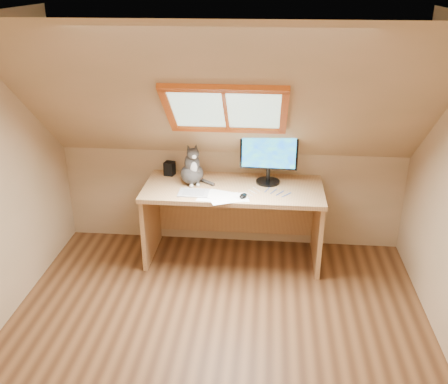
# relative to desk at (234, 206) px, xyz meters

# --- Properties ---
(ground) EXTENTS (3.50, 3.50, 0.00)m
(ground) POSITION_rel_desk_xyz_m (-0.04, -1.45, -0.55)
(ground) COLOR brown
(ground) RESTS_ON ground
(room_shell) EXTENTS (3.52, 3.52, 2.41)m
(room_shell) POSITION_rel_desk_xyz_m (-0.04, -1.54, 0.88)
(room_shell) COLOR tan
(room_shell) RESTS_ON ground
(desk) EXTENTS (1.71, 0.75, 0.78)m
(desk) POSITION_rel_desk_xyz_m (0.00, 0.00, 0.00)
(desk) COLOR tan
(desk) RESTS_ON ground
(monitor) EXTENTS (0.55, 0.23, 0.51)m
(monitor) POSITION_rel_desk_xyz_m (0.33, 0.06, 0.52)
(monitor) COLOR black
(monitor) RESTS_ON desk
(cat) EXTENTS (0.31, 0.33, 0.41)m
(cat) POSITION_rel_desk_xyz_m (-0.40, -0.02, 0.38)
(cat) COLOR #3C3835
(cat) RESTS_ON desk
(desk_speaker) EXTENTS (0.11, 0.11, 0.14)m
(desk_speaker) POSITION_rel_desk_xyz_m (-0.66, 0.18, 0.30)
(desk_speaker) COLOR black
(desk_speaker) RESTS_ON desk
(graphics_tablet) EXTENTS (0.28, 0.20, 0.01)m
(graphics_tablet) POSITION_rel_desk_xyz_m (-0.35, -0.26, 0.24)
(graphics_tablet) COLOR #B2B2B7
(graphics_tablet) RESTS_ON desk
(mouse) EXTENTS (0.09, 0.12, 0.03)m
(mouse) POSITION_rel_desk_xyz_m (0.11, -0.31, 0.25)
(mouse) COLOR black
(mouse) RESTS_ON desk
(papers) EXTENTS (0.35, 0.30, 0.01)m
(papers) POSITION_rel_desk_xyz_m (-0.08, -0.33, 0.24)
(papers) COLOR white
(papers) RESTS_ON desk
(cables) EXTENTS (0.51, 0.26, 0.01)m
(cables) POSITION_rel_desk_xyz_m (0.32, -0.19, 0.24)
(cables) COLOR silver
(cables) RESTS_ON desk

